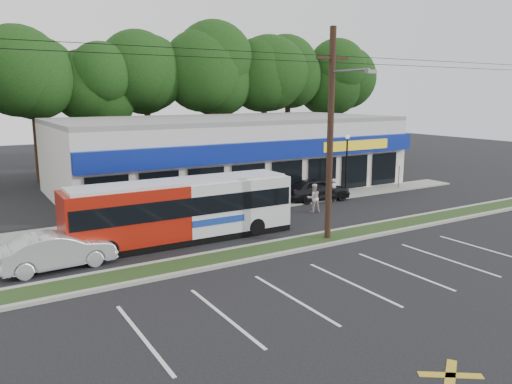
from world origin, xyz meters
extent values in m
plane|color=black|center=(0.00, 0.00, 0.00)|extent=(120.00, 120.00, 0.00)
cube|color=#233214|center=(0.00, 1.00, 0.06)|extent=(40.00, 1.60, 0.12)
cube|color=#9E9E93|center=(0.00, 0.15, 0.07)|extent=(40.00, 0.25, 0.14)
cube|color=#9E9E93|center=(0.00, 1.85, 0.07)|extent=(40.00, 0.25, 0.14)
cube|color=#9E9E93|center=(5.00, 9.00, 0.05)|extent=(32.00, 2.20, 0.10)
cube|color=beige|center=(5.50, 16.00, 2.50)|extent=(25.00, 12.00, 5.00)
cube|color=#102495|center=(5.50, 9.75, 3.40)|extent=(25.00, 0.50, 1.20)
cube|color=black|center=(5.50, 9.94, 1.40)|extent=(24.00, 0.12, 2.40)
cube|color=yellow|center=(12.50, 9.48, 3.40)|extent=(6.00, 0.06, 0.70)
cube|color=gray|center=(5.50, 16.00, 5.15)|extent=(25.00, 12.00, 0.30)
cylinder|color=black|center=(3.00, 1.00, 5.00)|extent=(0.30, 0.30, 10.00)
cube|color=black|center=(3.00, 1.00, 8.60)|extent=(1.80, 0.12, 0.12)
cylinder|color=#59595E|center=(3.00, -0.20, 8.00)|extent=(0.10, 2.40, 0.10)
cube|color=#59595E|center=(3.00, -1.50, 7.90)|extent=(0.50, 0.25, 0.15)
cylinder|color=black|center=(0.00, 1.00, 8.70)|extent=(50.00, 0.02, 0.02)
cylinder|color=black|center=(0.00, 1.00, 8.40)|extent=(50.00, 0.02, 0.02)
cylinder|color=black|center=(11.00, 8.80, 2.00)|extent=(0.12, 0.12, 4.00)
sphere|color=silver|center=(11.00, 8.80, 4.10)|extent=(0.30, 0.30, 0.30)
cylinder|color=#59595E|center=(16.00, 8.60, 1.10)|extent=(0.06, 0.06, 2.20)
cube|color=white|center=(16.00, 8.55, 2.00)|extent=(0.45, 0.04, 0.45)
cylinder|color=black|center=(-6.00, 26.00, 2.86)|extent=(0.56, 0.56, 5.72)
sphere|color=black|center=(-6.00, 26.00, 8.45)|extent=(6.76, 6.76, 6.76)
cylinder|color=black|center=(-1.00, 26.00, 2.86)|extent=(0.56, 0.56, 5.72)
sphere|color=black|center=(-1.00, 26.00, 8.45)|extent=(6.76, 6.76, 6.76)
cylinder|color=black|center=(4.00, 26.00, 2.86)|extent=(0.56, 0.56, 5.72)
sphere|color=black|center=(4.00, 26.00, 8.45)|extent=(6.76, 6.76, 6.76)
cylinder|color=black|center=(9.00, 26.00, 2.86)|extent=(0.56, 0.56, 5.72)
sphere|color=black|center=(9.00, 26.00, 8.45)|extent=(6.76, 6.76, 6.76)
cylinder|color=black|center=(14.00, 26.00, 2.86)|extent=(0.56, 0.56, 5.72)
sphere|color=black|center=(14.00, 26.00, 8.45)|extent=(6.76, 6.76, 6.76)
cylinder|color=black|center=(19.00, 26.00, 2.86)|extent=(0.56, 0.56, 5.72)
sphere|color=black|center=(19.00, 26.00, 8.45)|extent=(6.76, 6.76, 6.76)
cylinder|color=black|center=(24.00, 26.00, 2.86)|extent=(0.56, 0.56, 5.72)
sphere|color=black|center=(24.00, 26.00, 8.45)|extent=(6.76, 6.76, 6.76)
cube|color=#A2190C|center=(-5.85, 4.51, 1.59)|extent=(5.52, 2.32, 2.53)
cube|color=white|center=(-0.33, 4.49, 1.59)|extent=(5.52, 2.32, 2.53)
cube|color=black|center=(-3.09, 4.50, 0.18)|extent=(11.04, 2.30, 0.32)
cube|color=black|center=(-3.09, 4.50, 1.88)|extent=(10.82, 2.40, 0.87)
cube|color=black|center=(2.45, 4.48, 1.75)|extent=(0.07, 1.95, 1.29)
cube|color=#193899|center=(-1.72, 3.33, 1.06)|extent=(2.76, 0.04, 0.32)
cube|color=white|center=(-3.09, 4.50, 2.90)|extent=(10.49, 2.11, 0.17)
cylinder|color=black|center=(-6.96, 3.49, 0.44)|extent=(0.88, 0.26, 0.88)
cylinder|color=black|center=(-6.95, 5.54, 0.44)|extent=(0.88, 0.26, 0.88)
cylinder|color=black|center=(0.43, 3.46, 0.44)|extent=(0.88, 0.26, 0.88)
cylinder|color=black|center=(0.44, 5.52, 0.44)|extent=(0.88, 0.26, 0.88)
imported|color=black|center=(8.22, 8.50, 0.77)|extent=(4.70, 2.33, 1.54)
imported|color=#B6BABE|center=(-9.00, 3.50, 0.75)|extent=(4.60, 1.83, 1.49)
imported|color=silver|center=(9.00, 7.77, 0.76)|extent=(0.57, 0.39, 1.52)
imported|color=beige|center=(6.00, 6.00, 0.87)|extent=(0.96, 0.82, 1.73)
camera|label=1|loc=(-12.14, -17.24, 6.96)|focal=35.00mm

